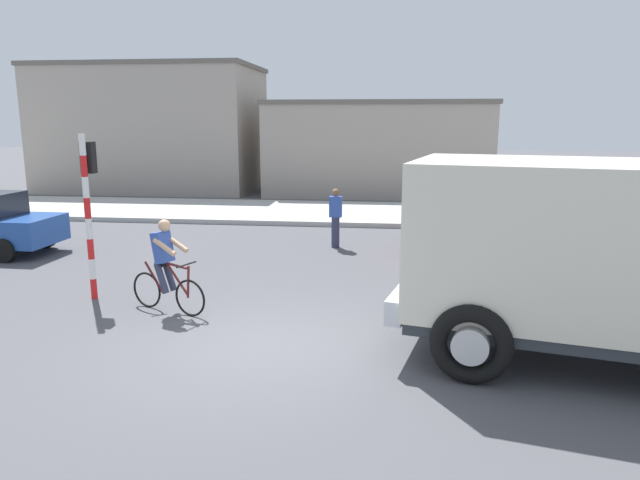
% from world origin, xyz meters
% --- Properties ---
extents(ground_plane, '(120.00, 120.00, 0.00)m').
position_xyz_m(ground_plane, '(0.00, 0.00, 0.00)').
color(ground_plane, '#4C4C51').
extents(sidewalk_far, '(80.00, 5.00, 0.16)m').
position_xyz_m(sidewalk_far, '(0.00, 12.85, 0.08)').
color(sidewalk_far, '#ADADA8').
rests_on(sidewalk_far, ground).
extents(truck_foreground, '(5.83, 3.69, 2.90)m').
position_xyz_m(truck_foreground, '(4.99, 0.00, 1.67)').
color(truck_foreground, silver).
rests_on(truck_foreground, ground).
extents(cyclist, '(1.62, 0.76, 1.72)m').
position_xyz_m(cyclist, '(-1.96, 1.47, 0.86)').
color(cyclist, black).
rests_on(cyclist, ground).
extents(traffic_light_pole, '(0.24, 0.43, 3.20)m').
position_xyz_m(traffic_light_pole, '(-3.71, 2.14, 2.07)').
color(traffic_light_pole, red).
rests_on(traffic_light_pole, ground).
extents(car_white_mid, '(4.13, 2.13, 1.60)m').
position_xyz_m(car_white_mid, '(4.79, 6.81, 0.82)').
color(car_white_mid, red).
rests_on(car_white_mid, ground).
extents(pedestrian_near_kerb, '(0.34, 0.22, 1.62)m').
position_xyz_m(pedestrian_near_kerb, '(0.56, 7.31, 0.85)').
color(pedestrian_near_kerb, '#2D334C').
rests_on(pedestrian_near_kerb, ground).
extents(building_corner_left, '(10.35, 6.27, 6.01)m').
position_xyz_m(building_corner_left, '(-9.76, 19.96, 3.01)').
color(building_corner_left, '#9E9389').
rests_on(building_corner_left, ground).
extents(building_mid_block, '(10.25, 7.25, 4.27)m').
position_xyz_m(building_mid_block, '(1.34, 20.37, 2.14)').
color(building_mid_block, '#9E9389').
rests_on(building_mid_block, ground).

